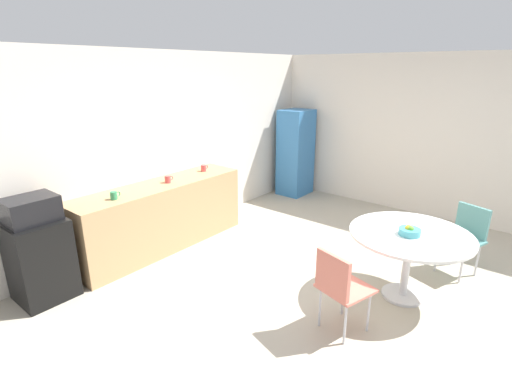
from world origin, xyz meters
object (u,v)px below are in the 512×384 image
at_px(round_table, 409,243).
at_px(mini_fridge, 40,260).
at_px(chair_coral, 339,283).
at_px(microwave, 31,210).
at_px(locker_cabinet, 296,153).
at_px(mug_white, 204,168).
at_px(mug_red, 114,195).
at_px(fruit_bowl, 410,231).
at_px(chair_teal, 466,232).
at_px(mug_green, 168,179).

bearing_deg(round_table, mini_fridge, 128.93).
bearing_deg(chair_coral, mini_fridge, 117.82).
bearing_deg(microwave, locker_cabinet, -1.22).
xyz_separation_m(locker_cabinet, round_table, (-2.27, -2.91, -0.18)).
distance_m(mug_white, mug_red, 1.55).
bearing_deg(fruit_bowl, microwave, 128.16).
height_order(mini_fridge, round_table, mini_fridge).
height_order(locker_cabinet, chair_teal, locker_cabinet).
relative_size(fruit_bowl, mug_green, 1.67).
relative_size(round_table, chair_teal, 1.49).
bearing_deg(chair_teal, microwave, 135.33).
xyz_separation_m(locker_cabinet, chair_coral, (-3.27, -2.62, -0.29)).
xyz_separation_m(microwave, round_table, (2.43, -3.01, -0.37)).
distance_m(mini_fridge, round_table, 3.87).
height_order(microwave, chair_coral, microwave).
bearing_deg(mug_red, fruit_bowl, -62.79).
distance_m(microwave, round_table, 3.89).
height_order(chair_coral, fruit_bowl, fruit_bowl).
relative_size(mini_fridge, chair_teal, 1.05).
xyz_separation_m(locker_cabinet, fruit_bowl, (-2.34, -2.91, -0.02)).
xyz_separation_m(chair_coral, chair_teal, (1.97, -0.64, 0.00)).
bearing_deg(chair_coral, mug_green, 84.45).
distance_m(mini_fridge, locker_cabinet, 4.72).
distance_m(mug_green, mug_red, 0.83).
distance_m(chair_coral, chair_teal, 2.07).
relative_size(mini_fridge, microwave, 1.82).
height_order(fruit_bowl, mug_red, mug_red).
bearing_deg(round_table, chair_coral, 163.94).
distance_m(chair_teal, mug_green, 3.76).
xyz_separation_m(fruit_bowl, mug_green, (-0.67, 2.97, 0.16)).
bearing_deg(mug_white, mug_red, -175.62).
distance_m(round_table, fruit_bowl, 0.17).
xyz_separation_m(microwave, mug_green, (1.70, -0.04, -0.06)).
relative_size(microwave, mug_red, 3.72).
relative_size(microwave, locker_cabinet, 0.30).
bearing_deg(locker_cabinet, mug_green, 178.81).
xyz_separation_m(chair_coral, mug_white, (0.98, 2.75, 0.43)).
bearing_deg(mug_white, chair_teal, -73.70).
distance_m(chair_teal, mug_white, 3.56).
xyz_separation_m(mini_fridge, chair_coral, (1.44, -2.72, 0.09)).
relative_size(mini_fridge, chair_coral, 1.05).
xyz_separation_m(microwave, chair_teal, (3.40, -3.36, -0.48)).
height_order(microwave, locker_cabinet, locker_cabinet).
bearing_deg(locker_cabinet, mini_fridge, 178.78).
relative_size(chair_teal, mug_red, 6.43).
height_order(locker_cabinet, mug_red, locker_cabinet).
distance_m(round_table, chair_coral, 1.04).
relative_size(locker_cabinet, mug_green, 12.59).
bearing_deg(locker_cabinet, fruit_bowl, -128.73).
height_order(round_table, mug_white, mug_white).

